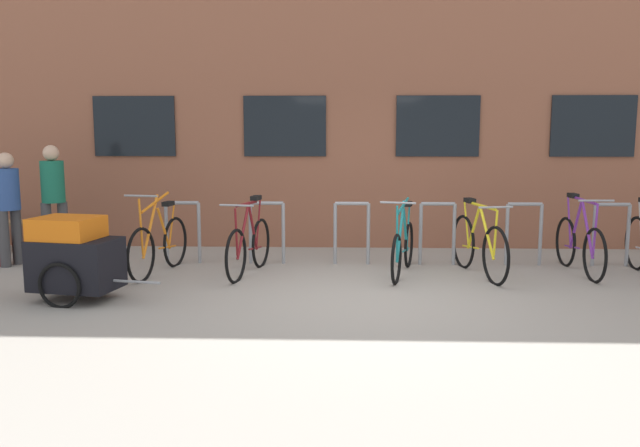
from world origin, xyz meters
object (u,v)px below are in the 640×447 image
(bicycle_purple, at_px, (579,244))
(bike_trailer, at_px, (74,257))
(bicycle_maroon, at_px, (249,245))
(person_by_bench, at_px, (53,195))
(bicycle_teal, at_px, (403,247))
(bicycle_orange, at_px, (159,245))
(bicycle_yellow, at_px, (478,245))
(person_browsing, at_px, (8,201))

(bicycle_purple, bearing_deg, bike_trailer, -165.44)
(bicycle_maroon, bearing_deg, person_by_bench, 167.39)
(person_by_bench, bearing_deg, bicycle_teal, -6.94)
(bike_trailer, height_order, person_by_bench, person_by_bench)
(bike_trailer, xyz_separation_m, person_by_bench, (-1.12, 2.03, 0.48))
(bicycle_maroon, distance_m, bicycle_orange, 1.19)
(bicycle_maroon, xyz_separation_m, bike_trailer, (-1.74, -1.39, 0.11))
(person_by_bench, bearing_deg, bicycle_yellow, -5.96)
(bicycle_maroon, distance_m, person_browsing, 3.47)
(bicycle_maroon, height_order, person_by_bench, person_by_bench)
(person_browsing, bearing_deg, bicycle_teal, -3.89)
(bicycle_teal, relative_size, person_by_bench, 0.99)
(bike_trailer, bearing_deg, bicycle_orange, 68.13)
(person_by_bench, bearing_deg, person_browsing, -157.20)
(person_browsing, bearing_deg, bicycle_purple, -1.60)
(bike_trailer, bearing_deg, bicycle_teal, 20.83)
(bicycle_teal, relative_size, bike_trailer, 1.12)
(bicycle_orange, xyz_separation_m, bike_trailer, (-0.55, -1.37, 0.10))
(bicycle_orange, bearing_deg, bicycle_maroon, 0.58)
(bike_trailer, distance_m, person_browsing, 2.48)
(bicycle_teal, xyz_separation_m, person_browsing, (-5.42, 0.37, 0.54))
(bicycle_teal, distance_m, person_by_bench, 4.96)
(bicycle_yellow, height_order, bicycle_teal, bicycle_teal)
(bicycle_yellow, bearing_deg, bike_trailer, -163.39)
(bicycle_teal, xyz_separation_m, person_by_bench, (-4.88, 0.59, 0.60))
(bicycle_teal, distance_m, bike_trailer, 4.03)
(bicycle_purple, relative_size, person_browsing, 1.07)
(bicycle_maroon, relative_size, bike_trailer, 1.10)
(bicycle_yellow, bearing_deg, bicycle_purple, 7.12)
(bicycle_yellow, bearing_deg, person_by_bench, 174.04)
(bicycle_yellow, height_order, bike_trailer, bicycle_yellow)
(bicycle_yellow, height_order, person_browsing, person_browsing)
(bicycle_orange, distance_m, person_browsing, 2.31)
(bicycle_orange, height_order, bike_trailer, bicycle_orange)
(bicycle_maroon, bearing_deg, bicycle_orange, -179.42)
(bicycle_yellow, relative_size, person_browsing, 1.11)
(bicycle_maroon, height_order, bicycle_orange, bicycle_orange)
(bicycle_maroon, xyz_separation_m, person_browsing, (-3.40, 0.41, 0.52))
(person_browsing, bearing_deg, bike_trailer, -47.30)
(bike_trailer, bearing_deg, bicycle_purple, 14.56)
(bicycle_maroon, relative_size, bicycle_orange, 0.98)
(bicycle_purple, height_order, bicycle_teal, bicycle_purple)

